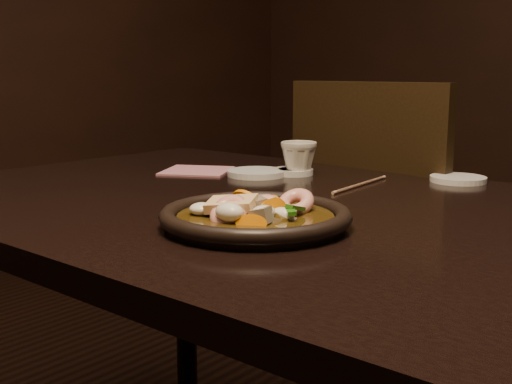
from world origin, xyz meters
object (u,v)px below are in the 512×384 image
Objects in this scene: table at (322,253)px; tea_cup at (299,157)px; chair at (392,254)px; plate at (255,218)px.

tea_cup is (-0.24, 0.25, 0.12)m from table.
chair reaches higher than plate.
tea_cup is (-0.07, -0.31, 0.27)m from chair.
table is at bearing 88.94° from plate.
chair is at bearing 102.39° from plate.
chair is 0.42m from tea_cup.
table is 5.74× the size of plate.
plate reaches higher than table.
chair is (-0.16, 0.56, -0.16)m from table.
table is 0.61m from chair.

